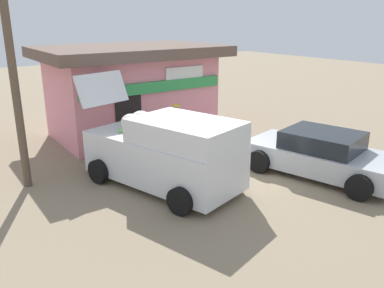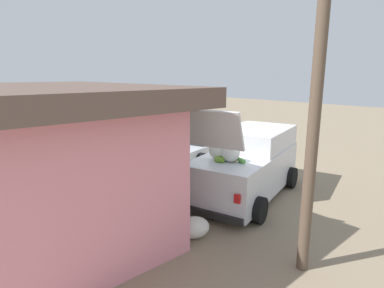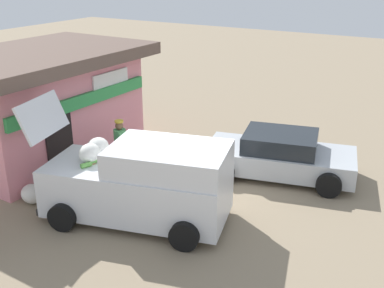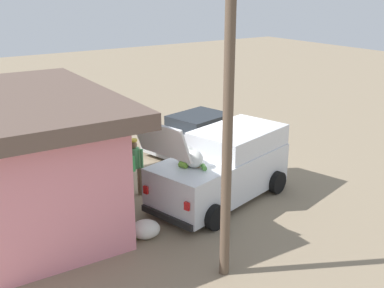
% 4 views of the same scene
% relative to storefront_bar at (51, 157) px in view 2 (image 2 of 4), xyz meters
% --- Properties ---
extents(ground_plane, '(60.00, 60.00, 0.00)m').
position_rel_storefront_bar_xyz_m(ground_plane, '(-0.38, -5.39, -1.69)').
color(ground_plane, gray).
extents(storefront_bar, '(6.48, 4.41, 3.23)m').
position_rel_storefront_bar_xyz_m(storefront_bar, '(0.00, 0.00, 0.00)').
color(storefront_bar, pink).
rests_on(storefront_bar, ground_plane).
extents(delivery_van, '(2.95, 4.82, 2.73)m').
position_rel_storefront_bar_xyz_m(delivery_van, '(-1.67, -4.85, -0.75)').
color(delivery_van, silver).
rests_on(delivery_van, ground_plane).
extents(parked_sedan, '(2.87, 4.38, 1.25)m').
position_rel_storefront_bar_xyz_m(parked_sedan, '(2.21, -6.71, -1.10)').
color(parked_sedan, '#B2B7BC').
rests_on(parked_sedan, ground_plane).
extents(vendor_standing, '(0.48, 0.48, 1.63)m').
position_rel_storefront_bar_xyz_m(vendor_standing, '(-0.05, -2.93, -0.76)').
color(vendor_standing, '#726047').
rests_on(vendor_standing, ground_plane).
extents(customer_bending, '(0.73, 0.79, 1.36)m').
position_rel_storefront_bar_xyz_m(customer_bending, '(-1.86, -3.40, -0.84)').
color(customer_bending, navy).
rests_on(customer_bending, ground_plane).
extents(unloaded_banana_pile, '(0.89, 0.86, 0.45)m').
position_rel_storefront_bar_xyz_m(unloaded_banana_pile, '(-2.40, -1.98, -1.48)').
color(unloaded_banana_pile, silver).
rests_on(unloaded_banana_pile, ground_plane).
extents(paint_bucket, '(0.30, 0.30, 0.30)m').
position_rel_storefront_bar_xyz_m(paint_bucket, '(1.83, -2.19, -1.54)').
color(paint_bucket, '#BF3F33').
rests_on(paint_bucket, ground_plane).
extents(utility_pole, '(0.20, 0.20, 5.49)m').
position_rel_storefront_bar_xyz_m(utility_pole, '(-4.58, -2.66, 1.05)').
color(utility_pole, brown).
rests_on(utility_pole, ground_plane).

